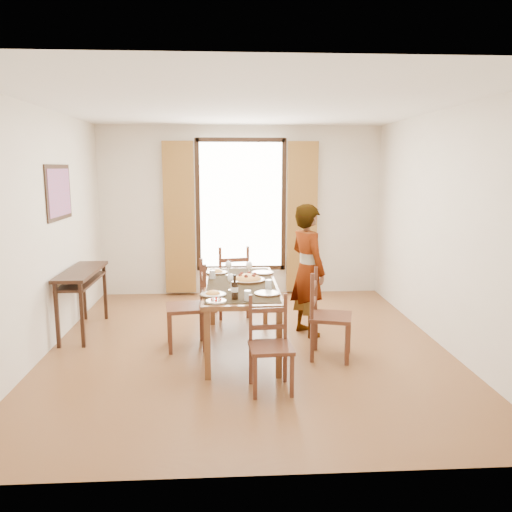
{
  "coord_description": "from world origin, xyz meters",
  "views": [
    {
      "loc": [
        -0.23,
        -5.54,
        2.04
      ],
      "look_at": [
        0.12,
        0.33,
        1.0
      ],
      "focal_mm": 35.0,
      "sensor_mm": 36.0,
      "label": 1
    }
  ],
  "objects": [
    {
      "name": "plate_sw",
      "position": [
        -0.38,
        -0.58,
        0.78
      ],
      "size": [
        0.27,
        0.27,
        0.05
      ],
      "primitive_type": null,
      "color": "silver",
      "rests_on": "dining_table"
    },
    {
      "name": "room_shell",
      "position": [
        -0.0,
        0.13,
        1.54
      ],
      "size": [
        4.6,
        5.1,
        2.74
      ],
      "color": "beige",
      "rests_on": "ground"
    },
    {
      "name": "chair_east",
      "position": [
        0.85,
        -0.41,
        0.45
      ],
      "size": [
        0.53,
        0.53,
        0.96
      ],
      "rotation": [
        0.0,
        0.0,
        1.29
      ],
      "color": "brown",
      "rests_on": "ground"
    },
    {
      "name": "wine_bottle",
      "position": [
        -0.16,
        -0.73,
        0.88
      ],
      "size": [
        0.07,
        0.07,
        0.25
      ],
      "primitive_type": null,
      "color": "black",
      "rests_on": "dining_table"
    },
    {
      "name": "console_table",
      "position": [
        -2.03,
        0.6,
        0.68
      ],
      "size": [
        0.38,
        1.2,
        0.8
      ],
      "color": "black",
      "rests_on": "ground"
    },
    {
      "name": "chair_south",
      "position": [
        0.16,
        -1.17,
        0.41
      ],
      "size": [
        0.41,
        0.41,
        0.88
      ],
      "rotation": [
        0.0,
        0.0,
        0.07
      ],
      "color": "brown",
      "rests_on": "ground"
    },
    {
      "name": "dining_table",
      "position": [
        -0.08,
        -0.05,
        0.69
      ],
      "size": [
        0.82,
        1.85,
        0.76
      ],
      "color": "brown",
      "rests_on": "ground"
    },
    {
      "name": "tumbler_c",
      "position": [
        -0.03,
        -0.79,
        0.81
      ],
      "size": [
        0.07,
        0.07,
        0.1
      ],
      "primitive_type": "cylinder",
      "color": "silver",
      "rests_on": "dining_table"
    },
    {
      "name": "plate_se",
      "position": [
        0.18,
        -0.57,
        0.78
      ],
      "size": [
        0.27,
        0.27,
        0.05
      ],
      "primitive_type": null,
      "color": "silver",
      "rests_on": "dining_table"
    },
    {
      "name": "chair_west",
      "position": [
        -0.67,
        -0.01,
        0.46
      ],
      "size": [
        0.5,
        0.5,
        1.0
      ],
      "rotation": [
        0.0,
        0.0,
        -1.43
      ],
      "color": "brown",
      "rests_on": "ground"
    },
    {
      "name": "wine_glass_b",
      "position": [
        0.03,
        0.32,
        0.85
      ],
      "size": [
        0.08,
        0.08,
        0.18
      ],
      "primitive_type": null,
      "color": "white",
      "rests_on": "dining_table"
    },
    {
      "name": "wine_glass_a",
      "position": [
        -0.19,
        -0.37,
        0.85
      ],
      "size": [
        0.08,
        0.08,
        0.18
      ],
      "primitive_type": null,
      "color": "white",
      "rests_on": "dining_table"
    },
    {
      "name": "man",
      "position": [
        0.75,
        0.39,
        0.81
      ],
      "size": [
        0.88,
        0.83,
        1.62
      ],
      "primitive_type": "imported",
      "rotation": [
        0.0,
        0.0,
        1.99
      ],
      "color": "gray",
      "rests_on": "ground"
    },
    {
      "name": "plate_nw",
      "position": [
        -0.36,
        0.51,
        0.78
      ],
      "size": [
        0.27,
        0.27,
        0.05
      ],
      "primitive_type": null,
      "color": "silver",
      "rests_on": "dining_table"
    },
    {
      "name": "pasta_platter",
      "position": [
        0.0,
        0.05,
        0.81
      ],
      "size": [
        0.4,
        0.4,
        0.1
      ],
      "primitive_type": null,
      "color": "#AF3B16",
      "rests_on": "dining_table"
    },
    {
      "name": "chair_north",
      "position": [
        -0.17,
        1.19,
        0.47
      ],
      "size": [
        0.52,
        0.52,
        1.0
      ],
      "rotation": [
        0.0,
        0.0,
        3.35
      ],
      "color": "brown",
      "rests_on": "ground"
    },
    {
      "name": "tumbler_b",
      "position": [
        -0.41,
        0.22,
        0.81
      ],
      "size": [
        0.07,
        0.07,
        0.1
      ],
      "primitive_type": "cylinder",
      "color": "silver",
      "rests_on": "dining_table"
    },
    {
      "name": "ground",
      "position": [
        0.0,
        0.0,
        0.0
      ],
      "size": [
        5.0,
        5.0,
        0.0
      ],
      "primitive_type": "plane",
      "color": "#5B2D1C",
      "rests_on": "ground"
    },
    {
      "name": "wine_glass_c",
      "position": [
        -0.21,
        0.36,
        0.85
      ],
      "size": [
        0.08,
        0.08,
        0.18
      ],
      "primitive_type": null,
      "color": "white",
      "rests_on": "dining_table"
    },
    {
      "name": "tumbler_a",
      "position": [
        0.21,
        -0.33,
        0.81
      ],
      "size": [
        0.07,
        0.07,
        0.1
      ],
      "primitive_type": "cylinder",
      "color": "silver",
      "rests_on": "dining_table"
    },
    {
      "name": "plate_ne",
      "position": [
        0.2,
        0.46,
        0.78
      ],
      "size": [
        0.27,
        0.27,
        0.05
      ],
      "primitive_type": null,
      "color": "silver",
      "rests_on": "dining_table"
    },
    {
      "name": "caprese_plate",
      "position": [
        -0.34,
        -0.83,
        0.78
      ],
      "size": [
        0.2,
        0.2,
        0.04
      ],
      "primitive_type": null,
      "color": "silver",
      "rests_on": "dining_table"
    }
  ]
}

